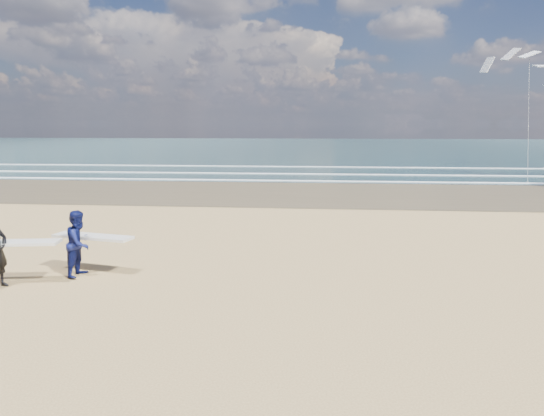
# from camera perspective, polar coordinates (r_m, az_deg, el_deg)

# --- Properties ---
(ocean) EXTENTS (220.00, 100.00, 0.02)m
(ocean) POSITION_cam_1_polar(r_m,az_deg,el_deg) (83.43, 15.28, 6.84)
(ocean) COLOR #193537
(ocean) RESTS_ON ground
(foam_breakers) EXTENTS (220.00, 11.70, 0.05)m
(foam_breakers) POSITION_cam_1_polar(r_m,az_deg,el_deg) (40.94, 25.65, 3.52)
(foam_breakers) COLOR white
(foam_breakers) RESTS_ON ground
(surfer_far) EXTENTS (2.26, 1.27, 1.71)m
(surfer_far) POSITION_cam_1_polar(r_m,az_deg,el_deg) (13.42, -21.60, -3.81)
(surfer_far) COLOR #0D1348
(surfer_far) RESTS_ON ground
(kite_1) EXTENTS (5.85, 4.74, 9.94)m
(kite_1) POSITION_cam_1_polar(r_m,az_deg,el_deg) (38.98, 27.97, 11.16)
(kite_1) COLOR slate
(kite_1) RESTS_ON ground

